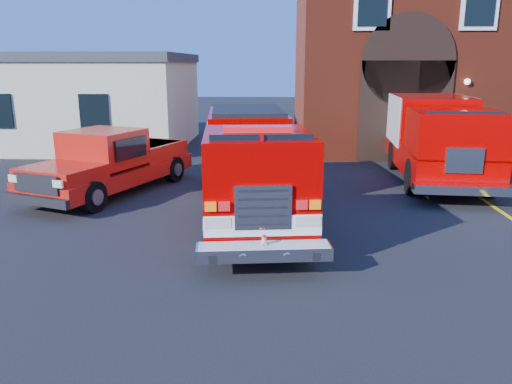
{
  "coord_description": "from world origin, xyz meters",
  "views": [
    {
      "loc": [
        0.4,
        -11.18,
        3.87
      ],
      "look_at": [
        0.0,
        -1.2,
        1.3
      ],
      "focal_mm": 35.0,
      "sensor_mm": 36.0,
      "label": 1
    }
  ],
  "objects_px": {
    "fire_engine": "(251,162)",
    "pickup_truck": "(111,163)",
    "secondary_truck": "(433,133)",
    "side_building": "(83,99)",
    "fire_station": "(456,56)"
  },
  "relations": [
    {
      "from": "fire_engine",
      "to": "pickup_truck",
      "type": "bearing_deg",
      "value": 155.81
    },
    {
      "from": "pickup_truck",
      "to": "secondary_truck",
      "type": "distance_m",
      "value": 10.96
    },
    {
      "from": "side_building",
      "to": "pickup_truck",
      "type": "bearing_deg",
      "value": -65.0
    },
    {
      "from": "side_building",
      "to": "pickup_truck",
      "type": "distance_m",
      "value": 10.38
    },
    {
      "from": "fire_station",
      "to": "pickup_truck",
      "type": "height_order",
      "value": "fire_station"
    },
    {
      "from": "fire_engine",
      "to": "fire_station",
      "type": "bearing_deg",
      "value": 53.09
    },
    {
      "from": "secondary_truck",
      "to": "pickup_truck",
      "type": "bearing_deg",
      "value": -164.7
    },
    {
      "from": "side_building",
      "to": "pickup_truck",
      "type": "relative_size",
      "value": 1.6
    },
    {
      "from": "secondary_truck",
      "to": "fire_engine",
      "type": "bearing_deg",
      "value": -141.72
    },
    {
      "from": "fire_station",
      "to": "pickup_truck",
      "type": "relative_size",
      "value": 2.38
    },
    {
      "from": "fire_station",
      "to": "fire_engine",
      "type": "height_order",
      "value": "fire_station"
    },
    {
      "from": "fire_station",
      "to": "side_building",
      "type": "relative_size",
      "value": 1.49
    },
    {
      "from": "pickup_truck",
      "to": "fire_engine",
      "type": "bearing_deg",
      "value": -24.19
    },
    {
      "from": "fire_engine",
      "to": "secondary_truck",
      "type": "relative_size",
      "value": 1.0
    },
    {
      "from": "fire_station",
      "to": "side_building",
      "type": "distance_m",
      "value": 18.13
    }
  ]
}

